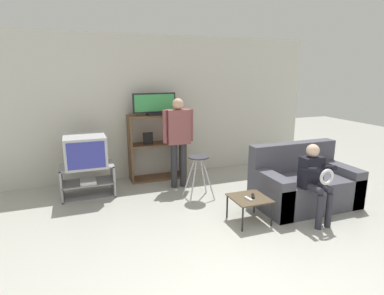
% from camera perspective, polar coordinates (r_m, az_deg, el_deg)
% --- Properties ---
extents(ground_plane, '(18.00, 18.00, 0.00)m').
position_cam_1_polar(ground_plane, '(3.25, 11.39, -24.09)').
color(ground_plane, '#ADADA3').
extents(wall_back, '(6.40, 0.06, 2.60)m').
position_cam_1_polar(wall_back, '(6.06, -6.74, 7.08)').
color(wall_back, beige).
rests_on(wall_back, ground_plane).
extents(tv_stand, '(0.82, 0.45, 0.51)m').
position_cam_1_polar(tv_stand, '(5.41, -18.01, -5.68)').
color(tv_stand, '#939399').
rests_on(tv_stand, ground_plane).
extents(television_main, '(0.62, 0.63, 0.48)m').
position_cam_1_polar(television_main, '(5.26, -18.44, -0.56)').
color(television_main, '#B2B2B7').
rests_on(television_main, tv_stand).
extents(media_shelf, '(1.03, 0.38, 1.20)m').
position_cam_1_polar(media_shelf, '(5.93, -6.22, 0.19)').
color(media_shelf, brown).
rests_on(media_shelf, ground_plane).
extents(television_flat, '(0.77, 0.20, 0.39)m').
position_cam_1_polar(television_flat, '(5.76, -6.70, 7.57)').
color(television_flat, black).
rests_on(television_flat, media_shelf).
extents(folding_stool, '(0.43, 0.36, 0.69)m').
position_cam_1_polar(folding_stool, '(4.97, 1.19, -3.18)').
color(folding_stool, '#B7B7BC').
rests_on(folding_stool, ground_plane).
extents(snack_table, '(0.48, 0.48, 0.34)m').
position_cam_1_polar(snack_table, '(4.36, 10.16, -9.17)').
color(snack_table, brown).
rests_on(snack_table, ground_plane).
extents(remote_control_black, '(0.10, 0.14, 0.02)m').
position_cam_1_polar(remote_control_black, '(4.37, 10.78, -8.46)').
color(remote_control_black, black).
rests_on(remote_control_black, snack_table).
extents(remote_control_white, '(0.05, 0.15, 0.02)m').
position_cam_1_polar(remote_control_white, '(4.27, 10.00, -8.96)').
color(remote_control_white, silver).
rests_on(remote_control_white, snack_table).
extents(couch, '(1.46, 0.86, 0.89)m').
position_cam_1_polar(couch, '(5.11, 19.14, -6.30)').
color(couch, '#4C4C56').
rests_on(couch, ground_plane).
extents(person_standing_adult, '(0.53, 0.20, 1.53)m').
position_cam_1_polar(person_standing_adult, '(5.40, -2.46, 2.32)').
color(person_standing_adult, '#2D2D33').
rests_on(person_standing_adult, ground_plane).
extents(person_seated_child, '(0.33, 0.43, 1.04)m').
position_cam_1_polar(person_seated_child, '(4.50, 21.01, -4.88)').
color(person_seated_child, '#2D2D38').
rests_on(person_seated_child, ground_plane).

